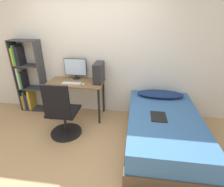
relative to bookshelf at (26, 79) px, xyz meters
name	(u,v)px	position (x,y,z in m)	size (l,w,h in m)	color
ground_plane	(72,158)	(1.48, -1.39, -0.72)	(14.00, 14.00, 0.00)	tan
wall_back	(93,56)	(1.48, 0.17, 0.53)	(8.00, 0.05, 2.50)	silver
desk	(76,87)	(1.19, -0.15, -0.07)	(1.14, 0.59, 0.78)	brown
bookshelf	(26,79)	(0.00, 0.00, 0.00)	(0.58, 0.29, 1.57)	#38383D
office_chair	(63,116)	(1.16, -0.87, -0.33)	(0.57, 0.57, 1.05)	black
bed	(163,130)	(2.88, -0.84, -0.46)	(1.18, 1.97, 0.55)	#4C3D2D
pillow	(160,94)	(2.88, -0.11, -0.12)	(0.90, 0.36, 0.11)	navy
magazine	(159,117)	(2.78, -0.90, -0.17)	(0.24, 0.32, 0.01)	black
monitor	(75,68)	(1.13, 0.05, 0.29)	(0.47, 0.16, 0.43)	black
keyboard	(72,83)	(1.14, -0.27, 0.06)	(0.37, 0.11, 0.02)	silver
pc_tower	(99,73)	(1.65, -0.08, 0.25)	(0.16, 0.40, 0.39)	#232328
mouse	(83,84)	(1.38, -0.27, 0.06)	(0.06, 0.09, 0.02)	silver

